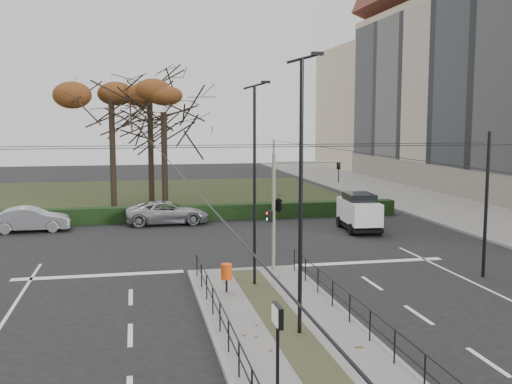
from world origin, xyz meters
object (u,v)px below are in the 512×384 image
(litter_bin, at_px, (226,272))
(parked_car_fourth, at_px, (168,212))
(bare_tree_center, at_px, (150,101))
(streetlamp_median_near, at_px, (301,194))
(white_van, at_px, (359,211))
(bare_tree_near, at_px, (164,119))
(info_panel, at_px, (278,328))
(rust_tree, at_px, (111,99))
(streetlamp_median_far, at_px, (255,183))
(traffic_light, at_px, (280,202))
(parked_car_second, at_px, (31,219))

(litter_bin, bearing_deg, parked_car_fourth, 94.41)
(bare_tree_center, bearing_deg, litter_bin, -85.90)
(streetlamp_median_near, height_order, white_van, streetlamp_median_near)
(streetlamp_median_near, height_order, bare_tree_near, bare_tree_near)
(info_panel, bearing_deg, rust_tree, 97.76)
(info_panel, height_order, streetlamp_median_far, streetlamp_median_far)
(rust_tree, height_order, bare_tree_near, rust_tree)
(traffic_light, relative_size, parked_car_fourth, 0.95)
(parked_car_fourth, height_order, rust_tree, rust_tree)
(litter_bin, xyz_separation_m, white_van, (9.64, 11.50, 0.26))
(white_van, bearing_deg, litter_bin, -129.96)
(info_panel, xyz_separation_m, parked_car_second, (-8.93, 24.20, -1.25))
(parked_car_fourth, bearing_deg, litter_bin, -176.19)
(streetlamp_median_far, xyz_separation_m, rust_tree, (-5.99, 22.87, 3.90))
(white_van, distance_m, rust_tree, 20.05)
(traffic_light, xyz_separation_m, white_van, (6.86, 8.48, -1.85))
(streetlamp_median_near, distance_m, streetlamp_median_far, 5.54)
(white_van, bearing_deg, traffic_light, -128.99)
(bare_tree_center, bearing_deg, rust_tree, -133.48)
(litter_bin, relative_size, white_van, 0.25)
(litter_bin, height_order, rust_tree, rust_tree)
(rust_tree, bearing_deg, bare_tree_near, -24.92)
(streetlamp_median_near, bearing_deg, rust_tree, 102.39)
(parked_car_fourth, bearing_deg, info_panel, -178.42)
(streetlamp_median_near, height_order, parked_car_fourth, streetlamp_median_near)
(streetlamp_median_far, relative_size, parked_car_second, 1.77)
(litter_bin, bearing_deg, white_van, 50.04)
(streetlamp_median_near, distance_m, bare_tree_center, 31.78)
(streetlamp_median_far, xyz_separation_m, parked_car_second, (-10.45, 14.27, -3.37))
(parked_car_second, height_order, parked_car_fourth, parked_car_second)
(streetlamp_median_near, distance_m, parked_car_second, 22.79)
(parked_car_second, xyz_separation_m, bare_tree_near, (8.13, 6.90, 5.81))
(parked_car_second, relative_size, parked_car_fourth, 0.85)
(info_panel, relative_size, parked_car_fourth, 0.45)
(streetlamp_median_far, distance_m, bare_tree_near, 21.44)
(parked_car_second, bearing_deg, litter_bin, -150.98)
(litter_bin, relative_size, bare_tree_center, 0.09)
(streetlamp_median_far, bearing_deg, bare_tree_center, 96.94)
(streetlamp_median_far, bearing_deg, parked_car_fourth, 99.20)
(parked_car_fourth, bearing_deg, white_van, -113.62)
(streetlamp_median_far, distance_m, parked_car_fourth, 15.88)
(bare_tree_near, bearing_deg, litter_bin, -87.16)
(info_panel, distance_m, bare_tree_center, 36.33)
(streetlamp_median_far, bearing_deg, parked_car_second, 126.22)
(streetlamp_median_far, xyz_separation_m, parked_car_fourth, (-2.48, 15.31, -3.37))
(white_van, bearing_deg, rust_tree, 139.75)
(streetlamp_median_near, bearing_deg, parked_car_fourth, 97.46)
(litter_bin, bearing_deg, parked_car_second, 121.44)
(rust_tree, bearing_deg, streetlamp_median_near, -77.61)
(streetlamp_median_near, relative_size, bare_tree_near, 0.89)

